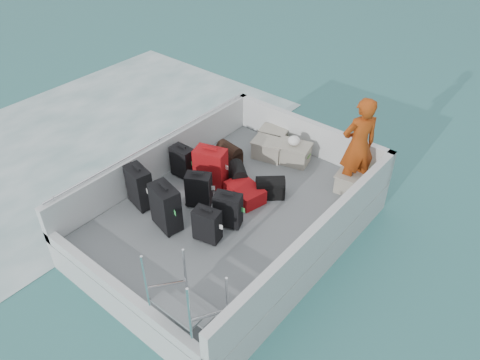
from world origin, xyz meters
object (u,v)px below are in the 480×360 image
(suitcase_3, at_px, (166,208))
(crate_2, at_px, (293,154))
(crate_1, at_px, (268,150))
(crate_0, at_px, (274,137))
(passenger, at_px, (358,146))
(suitcase_0, at_px, (139,187))
(suitcase_2, at_px, (183,162))
(suitcase_4, at_px, (199,190))
(suitcase_8, at_px, (245,192))
(crate_3, at_px, (352,184))
(suitcase_6, at_px, (207,225))
(suitcase_7, at_px, (228,210))
(suitcase_5, at_px, (211,168))

(suitcase_3, bearing_deg, crate_2, 92.54)
(crate_1, relative_size, crate_2, 0.94)
(crate_0, height_order, passenger, passenger)
(crate_0, distance_m, crate_1, 0.52)
(suitcase_0, xyz_separation_m, suitcase_2, (-0.04, 1.08, -0.07))
(suitcase_4, relative_size, passenger, 0.35)
(crate_0, distance_m, crate_2, 0.75)
(suitcase_4, distance_m, suitcase_8, 0.84)
(suitcase_2, height_order, crate_3, suitcase_2)
(suitcase_3, height_order, passenger, passenger)
(suitcase_2, relative_size, crate_1, 1.07)
(passenger, bearing_deg, suitcase_8, -7.13)
(suitcase_0, distance_m, suitcase_8, 1.85)
(suitcase_6, xyz_separation_m, crate_1, (-0.66, 2.51, -0.12))
(suitcase_3, distance_m, suitcase_6, 0.76)
(suitcase_6, height_order, crate_3, suitcase_6)
(suitcase_6, xyz_separation_m, passenger, (1.12, 2.70, 0.62))
(crate_1, distance_m, passenger, 1.94)
(suitcase_3, height_order, suitcase_8, suitcase_3)
(suitcase_4, height_order, suitcase_6, suitcase_4)
(suitcase_2, distance_m, suitcase_3, 1.43)
(suitcase_7, xyz_separation_m, crate_1, (-0.69, 2.04, -0.14))
(suitcase_4, xyz_separation_m, suitcase_5, (-0.22, 0.55, 0.07))
(suitcase_6, height_order, passenger, passenger)
(suitcase_3, bearing_deg, suitcase_7, 54.98)
(crate_3, bearing_deg, suitcase_5, -144.99)
(suitcase_5, relative_size, crate_3, 1.38)
(suitcase_6, distance_m, crate_3, 2.84)
(suitcase_4, distance_m, suitcase_5, 0.59)
(suitcase_0, bearing_deg, suitcase_2, 104.36)
(suitcase_6, relative_size, crate_2, 0.95)
(crate_1, height_order, crate_2, crate_2)
(crate_2, bearing_deg, suitcase_7, -84.35)
(suitcase_6, bearing_deg, passenger, 54.53)
(suitcase_3, distance_m, crate_2, 2.95)
(suitcase_2, relative_size, suitcase_6, 1.06)
(suitcase_0, distance_m, crate_2, 3.09)
(crate_3, bearing_deg, suitcase_6, -114.79)
(suitcase_3, xyz_separation_m, crate_2, (0.53, 2.89, -0.22))
(suitcase_4, xyz_separation_m, crate_1, (0.04, 1.96, -0.14))
(suitcase_0, distance_m, suitcase_6, 1.50)
(suitcase_0, distance_m, suitcase_5, 1.33)
(crate_1, bearing_deg, crate_2, 20.65)
(suitcase_4, bearing_deg, suitcase_0, -170.32)
(suitcase_5, distance_m, suitcase_7, 1.14)
(crate_3, bearing_deg, suitcase_8, -134.72)
(suitcase_0, bearing_deg, passenger, 59.29)
(suitcase_0, bearing_deg, crate_0, 91.08)
(suitcase_7, relative_size, passenger, 0.34)
(suitcase_4, bearing_deg, crate_2, 46.55)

